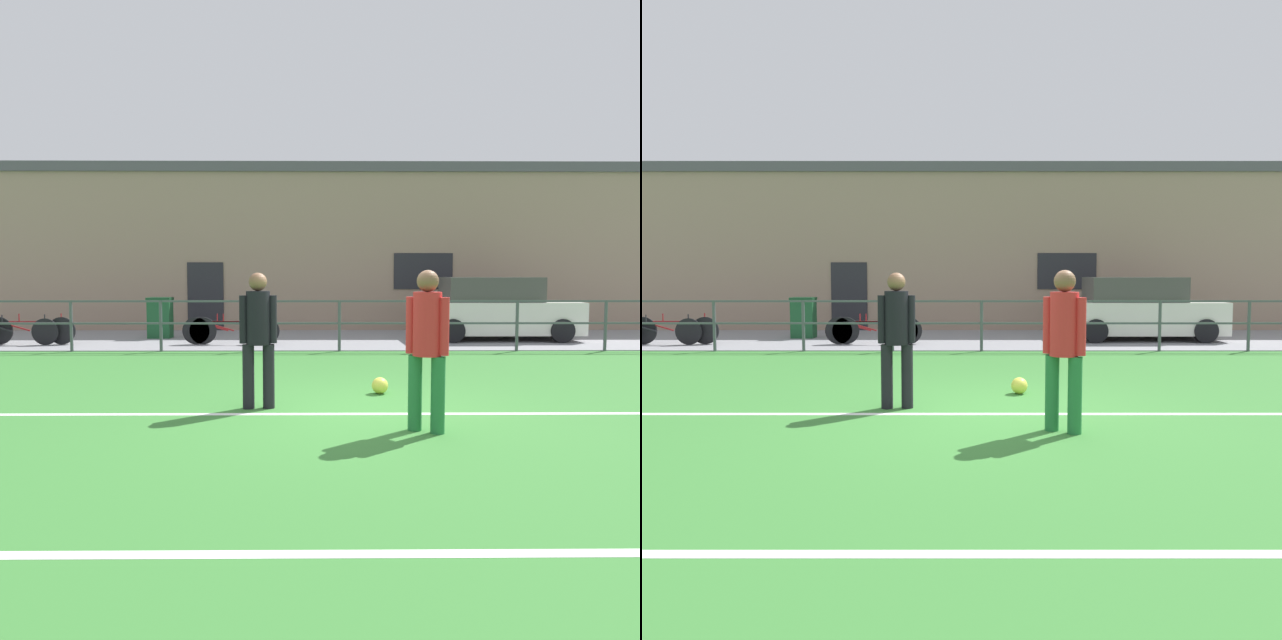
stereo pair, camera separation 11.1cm
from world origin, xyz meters
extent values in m
cube|color=#387A33|center=(0.00, 0.00, -0.02)|extent=(60.00, 44.00, 0.04)
cube|color=white|center=(0.00, -0.10, 0.00)|extent=(36.00, 0.11, 0.00)
cube|color=white|center=(0.00, -3.82, 0.00)|extent=(36.00, 0.11, 0.00)
cube|color=gray|center=(0.00, 8.50, 0.01)|extent=(48.00, 5.00, 0.02)
cylinder|color=#474C51|center=(-6.00, 6.00, 0.57)|extent=(0.07, 0.07, 1.15)
cylinder|color=#474C51|center=(-4.00, 6.00, 0.57)|extent=(0.07, 0.07, 1.15)
cylinder|color=#474C51|center=(-2.00, 6.00, 0.57)|extent=(0.07, 0.07, 1.15)
cylinder|color=#474C51|center=(0.00, 6.00, 0.57)|extent=(0.07, 0.07, 1.15)
cylinder|color=#474C51|center=(2.00, 6.00, 0.57)|extent=(0.07, 0.07, 1.15)
cylinder|color=#474C51|center=(4.00, 6.00, 0.57)|extent=(0.07, 0.07, 1.15)
cylinder|color=#474C51|center=(6.00, 6.00, 0.57)|extent=(0.07, 0.07, 1.15)
cube|color=#474C51|center=(0.00, 6.00, 1.13)|extent=(36.00, 0.04, 0.04)
cube|color=#474C51|center=(0.00, 6.00, 0.63)|extent=(36.00, 0.04, 0.04)
cube|color=gray|center=(0.00, 12.20, 2.42)|extent=(28.00, 2.40, 4.84)
cube|color=#232328|center=(-3.90, 10.98, 1.05)|extent=(1.10, 0.04, 2.10)
cube|color=#232328|center=(2.77, 10.98, 1.83)|extent=(1.80, 0.04, 1.10)
cube|color=#4C4C51|center=(0.00, 12.20, 4.99)|extent=(28.00, 2.56, 0.30)
cylinder|color=black|center=(-1.14, 0.25, 0.41)|extent=(0.15, 0.15, 0.83)
cylinder|color=black|center=(-1.40, 0.22, 0.41)|extent=(0.15, 0.15, 0.83)
cylinder|color=black|center=(-1.27, 0.24, 1.17)|extent=(0.31, 0.31, 0.68)
sphere|color=brown|center=(-1.27, 0.24, 1.62)|extent=(0.23, 0.23, 0.23)
cylinder|color=black|center=(-1.09, 0.25, 1.15)|extent=(0.11, 0.11, 0.61)
cylinder|color=black|center=(-1.46, 0.22, 1.15)|extent=(0.11, 0.11, 0.61)
cylinder|color=#237038|center=(0.55, -0.87, 0.42)|extent=(0.15, 0.15, 0.84)
cylinder|color=#237038|center=(0.78, -1.01, 0.42)|extent=(0.15, 0.15, 0.84)
cylinder|color=red|center=(0.66, -0.94, 1.18)|extent=(0.31, 0.31, 0.69)
sphere|color=brown|center=(0.66, -0.94, 1.65)|extent=(0.24, 0.24, 0.24)
cylinder|color=red|center=(0.50, -0.84, 1.16)|extent=(0.11, 0.11, 0.62)
cylinder|color=red|center=(0.83, -1.03, 1.16)|extent=(0.11, 0.11, 0.62)
sphere|color=#E5E04C|center=(0.39, 1.16, 0.12)|extent=(0.24, 0.24, 0.24)
cube|color=silver|center=(4.27, 8.36, 0.60)|extent=(4.04, 1.81, 0.83)
cube|color=#43413E|center=(4.07, 8.36, 1.34)|extent=(2.42, 1.52, 0.64)
cylinder|color=black|center=(2.90, 7.49, 0.32)|extent=(0.60, 0.18, 0.60)
cylinder|color=black|center=(5.64, 7.49, 0.32)|extent=(0.60, 0.18, 0.60)
cylinder|color=black|center=(2.90, 9.22, 0.32)|extent=(0.60, 0.18, 0.60)
cylinder|color=black|center=(5.64, 9.22, 0.32)|extent=(0.60, 0.18, 0.60)
cylinder|color=black|center=(-3.28, 7.20, 0.35)|extent=(0.66, 0.04, 0.66)
cylinder|color=black|center=(-1.75, 7.20, 0.35)|extent=(0.66, 0.04, 0.66)
cube|color=maroon|center=(-2.51, 7.20, 0.57)|extent=(1.20, 0.04, 0.04)
cube|color=maroon|center=(-2.90, 7.20, 0.46)|extent=(0.75, 0.03, 0.24)
cylinder|color=maroon|center=(-2.78, 7.20, 0.67)|extent=(0.03, 0.03, 0.20)
cylinder|color=maroon|center=(-1.75, 7.20, 0.64)|extent=(0.03, 0.03, 0.28)
cylinder|color=black|center=(-7.08, 7.10, 0.34)|extent=(0.65, 0.04, 0.65)
cube|color=black|center=(-7.84, 7.10, 0.55)|extent=(1.19, 0.04, 0.04)
cube|color=black|center=(-8.22, 7.10, 0.45)|extent=(0.74, 0.03, 0.23)
cylinder|color=black|center=(-8.11, 7.10, 0.65)|extent=(0.03, 0.03, 0.20)
cylinder|color=black|center=(-7.08, 7.10, 0.62)|extent=(0.03, 0.03, 0.28)
cylinder|color=black|center=(-8.24, 7.20, 0.36)|extent=(0.67, 0.04, 0.67)
cylinder|color=black|center=(-6.73, 7.20, 0.36)|extent=(0.67, 0.04, 0.67)
cube|color=maroon|center=(-7.48, 7.20, 0.58)|extent=(1.18, 0.04, 0.04)
cube|color=maroon|center=(-7.86, 7.20, 0.47)|extent=(0.74, 0.03, 0.24)
cylinder|color=maroon|center=(-7.75, 7.20, 0.68)|extent=(0.03, 0.03, 0.20)
cylinder|color=maroon|center=(-6.73, 7.20, 0.65)|extent=(0.03, 0.03, 0.28)
cylinder|color=black|center=(-3.45, 7.20, 0.35)|extent=(0.67, 0.04, 0.67)
cylinder|color=black|center=(-1.85, 7.20, 0.35)|extent=(0.67, 0.04, 0.67)
cube|color=maroon|center=(-2.65, 7.20, 0.57)|extent=(1.25, 0.04, 0.04)
cube|color=maroon|center=(-3.05, 7.20, 0.46)|extent=(0.78, 0.03, 0.24)
cylinder|color=maroon|center=(-2.93, 7.20, 0.67)|extent=(0.03, 0.03, 0.20)
cylinder|color=maroon|center=(-1.85, 7.20, 0.64)|extent=(0.03, 0.03, 0.28)
cube|color=#194C28|center=(-4.72, 8.75, 0.53)|extent=(0.60, 0.50, 1.01)
cube|color=#143D20|center=(-4.72, 8.75, 1.07)|extent=(0.63, 0.54, 0.08)
camera|label=1|loc=(-0.55, -7.37, 1.71)|focal=33.61mm
camera|label=2|loc=(-0.44, -7.37, 1.71)|focal=33.61mm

